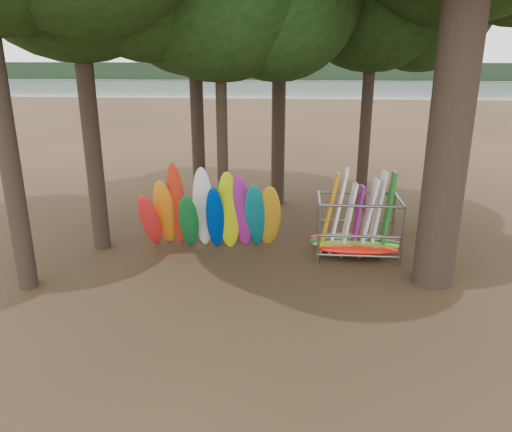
{
  "coord_description": "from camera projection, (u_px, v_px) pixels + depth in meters",
  "views": [
    {
      "loc": [
        0.62,
        -13.64,
        6.41
      ],
      "look_at": [
        -0.68,
        1.5,
        1.4
      ],
      "focal_mm": 35.0,
      "sensor_mm": 36.0,
      "label": 1
    }
  ],
  "objects": [
    {
      "name": "far_shore",
      "position": [
        298.0,
        71.0,
        118.42
      ],
      "size": [
        160.0,
        4.0,
        4.0
      ],
      "primitive_type": "cube",
      "color": "black",
      "rests_on": "ground"
    },
    {
      "name": "lake",
      "position": [
        296.0,
        99.0,
        71.74
      ],
      "size": [
        160.0,
        160.0,
        0.0
      ],
      "primitive_type": "plane",
      "color": "gray",
      "rests_on": "ground"
    },
    {
      "name": "ground",
      "position": [
        274.0,
        276.0,
        14.97
      ],
      "size": [
        120.0,
        120.0,
        0.0
      ],
      "primitive_type": "plane",
      "color": "#47331E",
      "rests_on": "ground"
    },
    {
      "name": "storage_rack",
      "position": [
        357.0,
        228.0,
        16.24
      ],
      "size": [
        3.04,
        1.63,
        2.89
      ],
      "color": "slate",
      "rests_on": "ground"
    },
    {
      "name": "kayak_row",
      "position": [
        211.0,
        214.0,
        16.47
      ],
      "size": [
        4.75,
        2.0,
        3.25
      ],
      "color": "red",
      "rests_on": "ground"
    }
  ]
}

